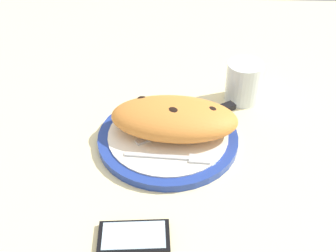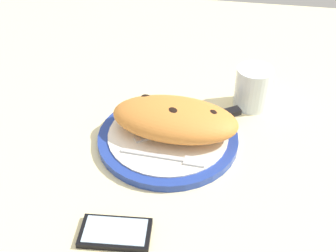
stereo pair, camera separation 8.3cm
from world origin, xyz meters
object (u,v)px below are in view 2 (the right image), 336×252
plate (168,138)px  fork (171,158)px  calzone (175,119)px  knife (205,120)px  smartphone (115,233)px  water_glass (253,90)px

plate → fork: bearing=-75.9°
calzone → fork: 8.66cm
knife → smartphone: 31.56cm
calzone → smartphone: size_ratio=2.20×
fork → water_glass: 26.90cm
fork → smartphone: bearing=-109.6°
fork → smartphone: fork is taller
calzone → fork: size_ratio=1.60×
plate → knife: bearing=37.6°
fork → water_glass: (14.42, 22.62, 1.99)cm
fork → calzone: bearing=94.3°
plate → calzone: (1.17, 1.07, 4.12)cm
water_glass → smartphone: bearing=-117.3°
plate → knife: (6.89, 5.30, 1.46)cm
calzone → water_glass: (15.02, 14.50, -0.96)cm
smartphone → calzone: bearing=77.8°
plate → fork: 7.37cm
smartphone → water_glass: water_glass is taller
plate → water_glass: 22.68cm
calzone → fork: (0.60, -8.12, -2.95)cm
knife → smartphone: knife is taller
smartphone → plate: bearing=79.9°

